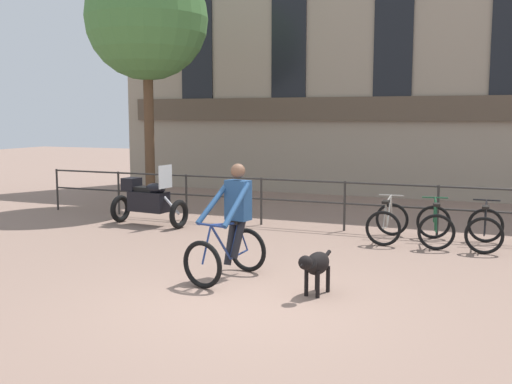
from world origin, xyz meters
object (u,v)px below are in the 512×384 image
Objects in this scene: parked_bicycle_near_lamp at (388,222)px; parked_bicycle_mid_left at (435,225)px; cyclist_with_bike at (231,227)px; parked_bicycle_mid_right at (485,229)px; dog at (316,265)px; parked_motorcycle at (148,200)px.

parked_bicycle_mid_left is (0.88, 0.00, 0.00)m from parked_bicycle_near_lamp.
cyclist_with_bike reaches higher than parked_bicycle_near_lamp.
cyclist_with_bike is at bearing 45.88° from parked_bicycle_mid_right.
parked_bicycle_mid_right is (2.04, 3.93, -0.06)m from dog.
parked_motorcycle reaches higher than dog.
parked_bicycle_near_lamp is (0.28, 3.93, -0.06)m from dog.
parked_bicycle_mid_left is at bearing 179.32° from parked_bicycle_near_lamp.
dog is 0.74× the size of parked_bicycle_mid_left.
dog is at bearing -120.44° from parked_motorcycle.
cyclist_with_bike is at bearing 174.88° from dog.
parked_bicycle_mid_right is at bearing 171.68° from parked_bicycle_mid_left.
parked_bicycle_near_lamp is 1.01× the size of parked_bicycle_mid_right.
parked_motorcycle is 1.50× the size of parked_bicycle_mid_left.
parked_motorcycle reaches higher than parked_bicycle_mid_left.
parked_bicycle_near_lamp is 1.76m from parked_bicycle_mid_right.
parked_bicycle_near_lamp and parked_bicycle_mid_right have the same top height.
cyclist_with_bike is 1.53× the size of parked_bicycle_mid_right.
parked_motorcycle is at bearing -5.12° from parked_bicycle_mid_left.
cyclist_with_bike is 1.52× the size of parked_bicycle_near_lamp.
parked_bicycle_mid_left is 1.07× the size of parked_bicycle_mid_right.
cyclist_with_bike is at bearing -126.86° from parked_motorcycle.
dog is at bearing 85.21° from parked_bicycle_near_lamp.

